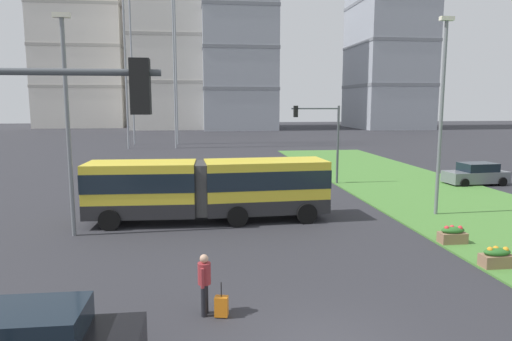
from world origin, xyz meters
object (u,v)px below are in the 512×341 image
object	(u,v)px
streetlight_left	(67,117)
apartment_tower_westcentre	(180,41)
flower_planter_1	(497,257)
car_grey_wagon	(476,174)
rolling_suitcase	(221,306)
streetlight_median	(442,110)
pedestrian_crossing	(204,280)
apartment_tower_west	(83,51)
traffic_light_far_right	(323,131)
articulated_bus	(209,188)
apartment_tower_centre	(238,33)
flower_planter_2	(453,235)
apartment_tower_eastcentre	(389,25)

from	to	relation	value
streetlight_left	apartment_tower_westcentre	bearing A→B (deg)	88.54
flower_planter_1	streetlight_left	bearing A→B (deg)	158.47
car_grey_wagon	rolling_suitcase	world-z (taller)	car_grey_wagon
car_grey_wagon	streetlight_median	xyz separation A→B (m)	(-7.54, -8.26, 4.72)
streetlight_left	streetlight_median	xyz separation A→B (m)	(17.83, 1.41, 0.26)
streetlight_median	flower_planter_1	bearing A→B (deg)	-103.87
pedestrian_crossing	apartment_tower_west	xyz separation A→B (m)	(-27.10, 107.75, 17.45)
apartment_tower_west	traffic_light_far_right	bearing A→B (deg)	-67.82
articulated_bus	apartment_tower_westcentre	distance (m)	89.89
flower_planter_1	apartment_tower_west	world-z (taller)	apartment_tower_west
flower_planter_1	apartment_tower_centre	size ratio (longest dim) A/B	0.03
traffic_light_far_right	streetlight_left	size ratio (longest dim) A/B	0.59
flower_planter_1	traffic_light_far_right	size ratio (longest dim) A/B	0.20
pedestrian_crossing	rolling_suitcase	size ratio (longest dim) A/B	1.79
rolling_suitcase	streetlight_left	size ratio (longest dim) A/B	0.10
rolling_suitcase	streetlight_left	xyz separation A→B (m)	(-6.05, 8.75, 4.90)
flower_planter_2	streetlight_left	distance (m)	16.98
car_grey_wagon	streetlight_left	xyz separation A→B (m)	(-25.37, -9.68, 4.46)
apartment_tower_centre	flower_planter_2	bearing A→B (deg)	-89.42
apartment_tower_centre	pedestrian_crossing	bearing A→B (deg)	-95.84
apartment_tower_eastcentre	traffic_light_far_right	bearing A→B (deg)	-116.09
car_grey_wagon	streetlight_median	bearing A→B (deg)	-132.37
apartment_tower_centre	traffic_light_far_right	bearing A→B (deg)	-90.52
pedestrian_crossing	apartment_tower_centre	distance (m)	94.91
flower_planter_2	traffic_light_far_right	world-z (taller)	traffic_light_far_right
flower_planter_1	streetlight_median	xyz separation A→B (m)	(1.90, 7.69, 5.05)
traffic_light_far_right	streetlight_median	distance (m)	10.49
rolling_suitcase	apartment_tower_west	bearing A→B (deg)	104.32
flower_planter_1	streetlight_median	size ratio (longest dim) A/B	0.11
car_grey_wagon	apartment_tower_west	size ratio (longest dim) A/B	0.12
pedestrian_crossing	flower_planter_2	xyz separation A→B (m)	(10.33, 5.11, -0.58)
articulated_bus	streetlight_median	distance (m)	12.40
flower_planter_1	apartment_tower_eastcentre	distance (m)	98.68
apartment_tower_westcentre	streetlight_median	bearing A→B (deg)	-80.03
apartment_tower_westcentre	flower_planter_2	bearing A→B (deg)	-81.68
streetlight_median	car_grey_wagon	bearing A→B (deg)	47.63
flower_planter_2	streetlight_left	world-z (taller)	streetlight_left
pedestrian_crossing	apartment_tower_eastcentre	size ratio (longest dim) A/B	0.04
flower_planter_2	apartment_tower_westcentre	xyz separation A→B (m)	(-13.64, 93.21, 19.36)
articulated_bus	streetlight_left	xyz separation A→B (m)	(-6.03, -1.81, 3.56)
streetlight_median	apartment_tower_west	xyz separation A→B (m)	(-39.33, 97.79, 12.98)
apartment_tower_west	flower_planter_1	bearing A→B (deg)	-70.46
apartment_tower_eastcentre	streetlight_left	bearing A→B (deg)	-120.80
flower_planter_2	streetlight_left	size ratio (longest dim) A/B	0.12
streetlight_median	flower_planter_2	bearing A→B (deg)	-111.42
flower_planter_2	streetlight_left	bearing A→B (deg)	167.84
car_grey_wagon	flower_planter_1	xyz separation A→B (m)	(-9.44, -15.96, -0.33)
rolling_suitcase	flower_planter_2	size ratio (longest dim) A/B	0.88
flower_planter_1	streetlight_left	size ratio (longest dim) A/B	0.12
rolling_suitcase	streetlight_median	size ratio (longest dim) A/B	0.10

